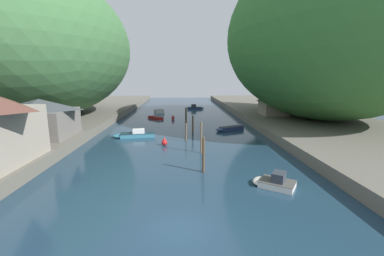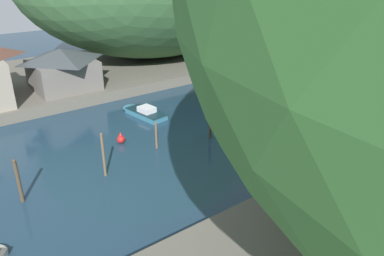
{
  "view_description": "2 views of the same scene",
  "coord_description": "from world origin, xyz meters",
  "px_view_note": "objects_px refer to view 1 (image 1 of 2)",
  "views": [
    {
      "loc": [
        0.17,
        -12.47,
        8.16
      ],
      "look_at": [
        1.56,
        19.91,
        1.8
      ],
      "focal_mm": 24.0,
      "sensor_mm": 36.0,
      "label": 1
    },
    {
      "loc": [
        25.57,
        5.57,
        14.82
      ],
      "look_at": [
        2.71,
        22.52,
        1.95
      ],
      "focal_mm": 35.0,
      "sensor_mm": 36.0,
      "label": 2
    }
  ],
  "objects_px": {
    "right_bank_cottage": "(274,103)",
    "boat_open_rowboat": "(196,108)",
    "channel_buoy_near": "(164,142)",
    "channel_buoy_far": "(173,118)",
    "boat_red_skiff": "(273,182)",
    "boathouse_shed": "(40,117)",
    "boat_mid_channel": "(228,129)",
    "boat_near_quay": "(154,117)",
    "boat_far_right_bank": "(159,111)",
    "boat_yellow_tender": "(133,134)"
  },
  "relations": [
    {
      "from": "right_bank_cottage",
      "to": "boat_open_rowboat",
      "type": "xyz_separation_m",
      "value": [
        -13.8,
        19.17,
        -3.1
      ]
    },
    {
      "from": "channel_buoy_near",
      "to": "channel_buoy_far",
      "type": "distance_m",
      "value": 19.69
    },
    {
      "from": "boat_red_skiff",
      "to": "channel_buoy_near",
      "type": "bearing_deg",
      "value": 69.5
    },
    {
      "from": "boathouse_shed",
      "to": "boat_mid_channel",
      "type": "height_order",
      "value": "boathouse_shed"
    },
    {
      "from": "right_bank_cottage",
      "to": "boat_red_skiff",
      "type": "height_order",
      "value": "right_bank_cottage"
    },
    {
      "from": "right_bank_cottage",
      "to": "boat_mid_channel",
      "type": "relative_size",
      "value": 1.11
    },
    {
      "from": "boat_mid_channel",
      "to": "channel_buoy_far",
      "type": "bearing_deg",
      "value": 13.27
    },
    {
      "from": "boat_mid_channel",
      "to": "boat_near_quay",
      "type": "distance_m",
      "value": 18.06
    },
    {
      "from": "boat_near_quay",
      "to": "boat_open_rowboat",
      "type": "bearing_deg",
      "value": 15.25
    },
    {
      "from": "boat_far_right_bank",
      "to": "boat_open_rowboat",
      "type": "relative_size",
      "value": 0.97
    },
    {
      "from": "boat_far_right_bank",
      "to": "boat_open_rowboat",
      "type": "height_order",
      "value": "boat_open_rowboat"
    },
    {
      "from": "right_bank_cottage",
      "to": "channel_buoy_near",
      "type": "height_order",
      "value": "right_bank_cottage"
    },
    {
      "from": "right_bank_cottage",
      "to": "boat_red_skiff",
      "type": "relative_size",
      "value": 1.52
    },
    {
      "from": "boat_yellow_tender",
      "to": "boat_mid_channel",
      "type": "bearing_deg",
      "value": -84.19
    },
    {
      "from": "right_bank_cottage",
      "to": "channel_buoy_near",
      "type": "xyz_separation_m",
      "value": [
        -19.75,
        -17.56,
        -3.09
      ]
    },
    {
      "from": "right_bank_cottage",
      "to": "boat_yellow_tender",
      "type": "xyz_separation_m",
      "value": [
        -24.39,
        -12.75,
        -3.16
      ]
    },
    {
      "from": "boat_far_right_bank",
      "to": "channel_buoy_near",
      "type": "distance_m",
      "value": 30.79
    },
    {
      "from": "boat_mid_channel",
      "to": "right_bank_cottage",
      "type": "bearing_deg",
      "value": -74.06
    },
    {
      "from": "boathouse_shed",
      "to": "boat_open_rowboat",
      "type": "xyz_separation_m",
      "value": [
        20.64,
        36.41,
        -3.13
      ]
    },
    {
      "from": "boat_mid_channel",
      "to": "boat_open_rowboat",
      "type": "relative_size",
      "value": 1.09
    },
    {
      "from": "boat_far_right_bank",
      "to": "channel_buoy_near",
      "type": "xyz_separation_m",
      "value": [
        3.22,
        -30.62,
        0.06
      ]
    },
    {
      "from": "boat_red_skiff",
      "to": "boat_open_rowboat",
      "type": "xyz_separation_m",
      "value": [
        -3.12,
        49.24,
        0.04
      ]
    },
    {
      "from": "right_bank_cottage",
      "to": "boat_near_quay",
      "type": "relative_size",
      "value": 1.41
    },
    {
      "from": "boat_near_quay",
      "to": "boat_open_rowboat",
      "type": "xyz_separation_m",
      "value": [
        9.33,
        15.56,
        0.16
      ]
    },
    {
      "from": "boat_mid_channel",
      "to": "boat_yellow_tender",
      "type": "xyz_separation_m",
      "value": [
        -14.12,
        -3.67,
        0.04
      ]
    },
    {
      "from": "boat_red_skiff",
      "to": "boat_open_rowboat",
      "type": "height_order",
      "value": "boat_open_rowboat"
    },
    {
      "from": "boat_far_right_bank",
      "to": "channel_buoy_near",
      "type": "relative_size",
      "value": 4.09
    },
    {
      "from": "channel_buoy_far",
      "to": "channel_buoy_near",
      "type": "bearing_deg",
      "value": -91.35
    },
    {
      "from": "boat_red_skiff",
      "to": "channel_buoy_far",
      "type": "bearing_deg",
      "value": 48.5
    },
    {
      "from": "boat_far_right_bank",
      "to": "channel_buoy_far",
      "type": "relative_size",
      "value": 4.41
    },
    {
      "from": "boat_red_skiff",
      "to": "boat_yellow_tender",
      "type": "distance_m",
      "value": 22.09
    },
    {
      "from": "boat_yellow_tender",
      "to": "boat_far_right_bank",
      "type": "height_order",
      "value": "boat_yellow_tender"
    },
    {
      "from": "boat_open_rowboat",
      "to": "channel_buoy_near",
      "type": "distance_m",
      "value": 37.21
    },
    {
      "from": "boat_mid_channel",
      "to": "boat_far_right_bank",
      "type": "relative_size",
      "value": 1.13
    },
    {
      "from": "boathouse_shed",
      "to": "boat_far_right_bank",
      "type": "xyz_separation_m",
      "value": [
        11.46,
        30.3,
        -3.18
      ]
    },
    {
      "from": "boat_mid_channel",
      "to": "boat_far_right_bank",
      "type": "height_order",
      "value": "boat_far_right_bank"
    },
    {
      "from": "boat_red_skiff",
      "to": "boat_near_quay",
      "type": "bearing_deg",
      "value": 53.8
    },
    {
      "from": "boat_mid_channel",
      "to": "boat_near_quay",
      "type": "bearing_deg",
      "value": 19.81
    },
    {
      "from": "boathouse_shed",
      "to": "boat_red_skiff",
      "type": "distance_m",
      "value": 27.19
    },
    {
      "from": "boat_mid_channel",
      "to": "boat_far_right_bank",
      "type": "distance_m",
      "value": 25.53
    },
    {
      "from": "boat_far_right_bank",
      "to": "channel_buoy_far",
      "type": "xyz_separation_m",
      "value": [
        3.69,
        -10.94,
        0.03
      ]
    },
    {
      "from": "boat_far_right_bank",
      "to": "channel_buoy_far",
      "type": "height_order",
      "value": "channel_buoy_far"
    },
    {
      "from": "boat_red_skiff",
      "to": "channel_buoy_far",
      "type": "height_order",
      "value": "boat_red_skiff"
    },
    {
      "from": "boat_near_quay",
      "to": "boat_far_right_bank",
      "type": "bearing_deg",
      "value": 45.29
    },
    {
      "from": "boathouse_shed",
      "to": "right_bank_cottage",
      "type": "distance_m",
      "value": 38.51
    },
    {
      "from": "boat_red_skiff",
      "to": "boat_open_rowboat",
      "type": "distance_m",
      "value": 49.33
    },
    {
      "from": "channel_buoy_near",
      "to": "channel_buoy_far",
      "type": "relative_size",
      "value": 1.08
    },
    {
      "from": "boat_yellow_tender",
      "to": "channel_buoy_near",
      "type": "relative_size",
      "value": 5.7
    },
    {
      "from": "boat_near_quay",
      "to": "boat_far_right_bank",
      "type": "relative_size",
      "value": 0.89
    },
    {
      "from": "channel_buoy_far",
      "to": "boat_far_right_bank",
      "type": "bearing_deg",
      "value": 108.63
    }
  ]
}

